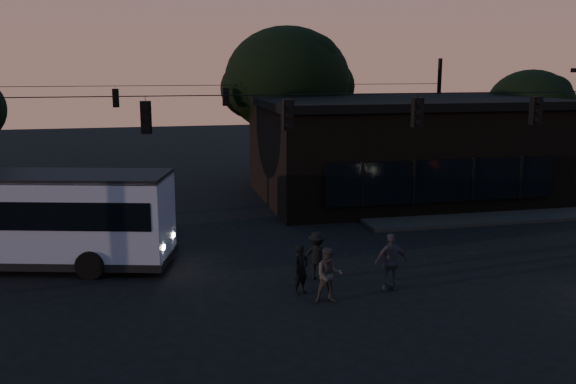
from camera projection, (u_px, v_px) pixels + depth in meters
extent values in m
plane|color=black|center=(319.00, 324.00, 18.02)|extent=(120.00, 120.00, 0.00)
cube|color=black|center=(467.00, 200.00, 33.98)|extent=(14.00, 10.00, 0.15)
cube|color=black|center=(401.00, 152.00, 34.77)|extent=(15.00, 10.00, 5.00)
cube|color=black|center=(403.00, 101.00, 34.24)|extent=(15.40, 10.40, 0.40)
cube|color=black|center=(443.00, 181.00, 30.01)|extent=(11.50, 0.18, 2.00)
cylinder|color=black|center=(287.00, 149.00, 39.53)|extent=(0.44, 0.44, 4.00)
ellipsoid|color=black|center=(287.00, 80.00, 38.71)|extent=(7.60, 7.60, 6.46)
cylinder|color=black|center=(527.00, 159.00, 38.82)|extent=(0.44, 0.44, 3.00)
ellipsoid|color=black|center=(531.00, 107.00, 38.20)|extent=(5.20, 5.20, 4.42)
cylinder|color=black|center=(288.00, 95.00, 20.63)|extent=(26.00, 0.03, 0.03)
cube|color=black|center=(146.00, 117.00, 19.78)|extent=(0.34, 0.30, 1.00)
cube|color=black|center=(288.00, 115.00, 20.75)|extent=(0.34, 0.30, 1.00)
cube|color=black|center=(417.00, 113.00, 21.72)|extent=(0.34, 0.30, 1.00)
cube|color=black|center=(536.00, 111.00, 22.69)|extent=(0.34, 0.30, 1.00)
cylinder|color=black|center=(438.00, 121.00, 39.21)|extent=(0.24, 0.24, 7.50)
cylinder|color=black|center=(225.00, 85.00, 35.97)|extent=(26.00, 0.03, 0.03)
cube|color=black|center=(116.00, 98.00, 34.81)|extent=(0.34, 0.30, 1.00)
cube|color=black|center=(226.00, 97.00, 36.10)|extent=(0.34, 0.30, 1.00)
cube|color=black|center=(328.00, 96.00, 37.39)|extent=(0.34, 0.30, 1.00)
cube|color=#9098B7|center=(1.00, 215.00, 22.84)|extent=(12.23, 5.66, 2.82)
cube|color=black|center=(1.00, 207.00, 22.79)|extent=(11.78, 5.58, 0.98)
cube|color=black|center=(5.00, 255.00, 23.14)|extent=(12.34, 5.75, 0.27)
cylinder|color=black|center=(90.00, 265.00, 21.66)|extent=(1.01, 0.51, 0.98)
cylinder|color=black|center=(114.00, 243.00, 24.32)|extent=(1.01, 0.51, 0.98)
imported|color=black|center=(301.00, 269.00, 20.23)|extent=(0.70, 0.63, 1.61)
imported|color=#302C2C|center=(329.00, 275.00, 19.48)|extent=(0.90, 0.73, 1.73)
imported|color=#2F2D37|center=(391.00, 262.00, 20.54)|extent=(1.11, 0.47, 1.88)
imported|color=black|center=(317.00, 256.00, 21.62)|extent=(1.22, 0.98, 1.65)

